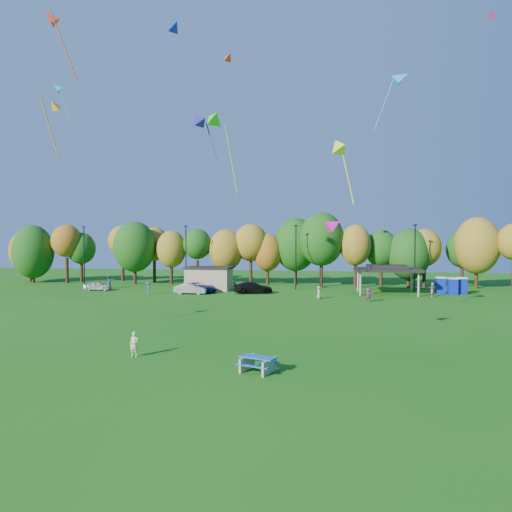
% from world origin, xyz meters
% --- Properties ---
extents(ground, '(160.00, 160.00, 0.00)m').
position_xyz_m(ground, '(0.00, 0.00, 0.00)').
color(ground, '#19600F').
rests_on(ground, ground).
extents(tree_line, '(93.57, 10.55, 11.15)m').
position_xyz_m(tree_line, '(-1.03, 45.51, 5.91)').
color(tree_line, black).
rests_on(tree_line, ground).
extents(lamp_posts, '(64.50, 0.25, 9.09)m').
position_xyz_m(lamp_posts, '(2.00, 40.00, 4.90)').
color(lamp_posts, black).
rests_on(lamp_posts, ground).
extents(utility_building, '(6.30, 4.30, 3.25)m').
position_xyz_m(utility_building, '(-10.00, 38.00, 1.64)').
color(utility_building, tan).
rests_on(utility_building, ground).
extents(pavilion, '(8.20, 6.20, 3.77)m').
position_xyz_m(pavilion, '(14.00, 37.00, 3.23)').
color(pavilion, tan).
rests_on(pavilion, ground).
extents(porta_potties, '(3.75, 1.99, 2.18)m').
position_xyz_m(porta_potties, '(22.28, 38.17, 1.10)').
color(porta_potties, '#0D20AA').
rests_on(porta_potties, ground).
extents(picnic_table, '(2.29, 2.09, 0.81)m').
position_xyz_m(picnic_table, '(2.88, -0.23, 0.47)').
color(picnic_table, tan).
rests_on(picnic_table, ground).
extents(kite_flyer, '(0.57, 0.39, 1.51)m').
position_xyz_m(kite_flyer, '(-4.89, 1.65, 0.76)').
color(kite_flyer, beige).
rests_on(kite_flyer, ground).
extents(car_a, '(3.90, 1.99, 1.27)m').
position_xyz_m(car_a, '(-25.06, 34.82, 0.64)').
color(car_a, silver).
rests_on(car_a, ground).
extents(car_b, '(4.24, 1.58, 1.38)m').
position_xyz_m(car_b, '(-11.06, 32.86, 0.69)').
color(car_b, '#9F9FA4').
rests_on(car_b, ground).
extents(car_c, '(5.21, 2.73, 1.40)m').
position_xyz_m(car_c, '(-10.43, 34.04, 0.70)').
color(car_c, '#0D1651').
rests_on(car_c, ground).
extents(car_d, '(5.54, 3.47, 1.50)m').
position_xyz_m(car_d, '(-3.25, 34.90, 0.75)').
color(car_d, black).
rests_on(car_d, ground).
extents(far_person_0, '(1.56, 0.79, 1.61)m').
position_xyz_m(far_person_0, '(11.01, 28.83, 0.80)').
color(far_person_0, '#973E73').
rests_on(far_person_0, ground).
extents(far_person_1, '(0.84, 1.15, 1.60)m').
position_xyz_m(far_person_1, '(-16.36, 31.55, 0.80)').
color(far_person_1, '#5753B7').
rests_on(far_person_1, ground).
extents(far_person_2, '(0.74, 0.88, 1.54)m').
position_xyz_m(far_person_2, '(5.41, 30.48, 0.77)').
color(far_person_2, '#8EA16E').
rests_on(far_person_2, ground).
extents(far_person_3, '(0.69, 0.89, 1.81)m').
position_xyz_m(far_person_3, '(-24.97, 37.68, 0.90)').
color(far_person_3, '#4A62A3').
rests_on(far_person_3, ground).
extents(far_person_4, '(0.68, 0.76, 1.74)m').
position_xyz_m(far_person_4, '(19.14, 34.72, 0.87)').
color(far_person_4, '#C45CB2').
rests_on(far_person_4, ground).
extents(kite_0, '(1.41, 3.05, 5.25)m').
position_xyz_m(kite_0, '(-17.16, 12.94, 18.64)').
color(kite_0, '#FF9F1A').
extents(kite_2, '(2.83, 2.02, 4.59)m').
position_xyz_m(kite_2, '(-4.94, 15.59, 17.66)').
color(kite_2, '#2B198D').
extents(kite_4, '(1.53, 1.35, 1.31)m').
position_xyz_m(kite_4, '(6.88, 5.51, 7.95)').
color(kite_4, '#FF0EA1').
extents(kite_5, '(3.43, 3.88, 7.49)m').
position_xyz_m(kite_5, '(-3.48, 14.86, 17.42)').
color(kite_5, '#2DD41C').
extents(kite_6, '(2.72, 1.44, 4.42)m').
position_xyz_m(kite_6, '(-24.51, 25.00, 24.49)').
color(kite_6, '#0DB8CB').
extents(kite_7, '(2.45, 3.20, 5.53)m').
position_xyz_m(kite_7, '(7.24, 12.83, 14.37)').
color(kite_7, '#CEEB18').
extents(kite_8, '(1.86, 1.82, 1.51)m').
position_xyz_m(kite_8, '(-7.17, 15.86, 26.13)').
color(kite_8, '#1622C6').
extents(kite_10, '(3.62, 2.06, 6.33)m').
position_xyz_m(kite_10, '(-16.19, 11.15, 25.21)').
color(kite_10, red).
extents(kite_11, '(4.01, 1.76, 6.68)m').
position_xyz_m(kite_11, '(14.26, 28.19, 24.59)').
color(kite_11, '#2693F1').
extents(kite_13, '(1.30, 1.52, 1.31)m').
position_xyz_m(kite_13, '(21.00, 21.03, 27.48)').
color(kite_13, '#DA2473').
extents(kite_14, '(1.93, 1.90, 1.56)m').
position_xyz_m(kite_14, '(-5.38, 30.04, 28.86)').
color(kite_14, red).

